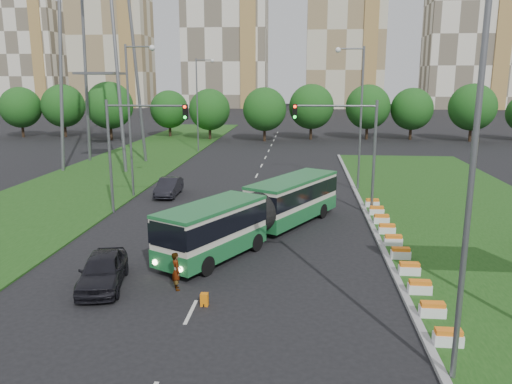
# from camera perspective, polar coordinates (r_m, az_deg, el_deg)

# --- Properties ---
(ground) EXTENTS (360.00, 360.00, 0.00)m
(ground) POSITION_cam_1_polar(r_m,az_deg,el_deg) (26.34, 1.88, -8.04)
(ground) COLOR black
(ground) RESTS_ON ground
(grass_median) EXTENTS (14.00, 60.00, 0.15)m
(grass_median) POSITION_cam_1_polar(r_m,az_deg,el_deg) (35.81, 23.99, -3.40)
(grass_median) COLOR #1A4614
(grass_median) RESTS_ON ground
(median_kerb) EXTENTS (0.30, 60.00, 0.18)m
(median_kerb) POSITION_cam_1_polar(r_m,az_deg,el_deg) (34.19, 12.88, -3.30)
(median_kerb) COLOR #999999
(median_kerb) RESTS_ON ground
(left_verge) EXTENTS (12.00, 110.00, 0.10)m
(left_verge) POSITION_cam_1_polar(r_m,az_deg,el_deg) (54.05, -15.88, 2.33)
(left_verge) COLOR #1A4614
(left_verge) RESTS_ON ground
(lane_markings) EXTENTS (0.20, 100.00, 0.01)m
(lane_markings) POSITION_cam_1_polar(r_m,az_deg,el_deg) (45.77, -0.38, 0.94)
(lane_markings) COLOR silver
(lane_markings) RESTS_ON ground
(flower_planters) EXTENTS (1.10, 20.30, 0.60)m
(flower_planters) POSITION_cam_1_polar(r_m,az_deg,el_deg) (28.44, 15.80, -5.98)
(flower_planters) COLOR white
(flower_planters) RESTS_ON grass_median
(traffic_mast_median) EXTENTS (5.76, 0.32, 8.00)m
(traffic_mast_median) POSITION_cam_1_polar(r_m,az_deg,el_deg) (34.98, 10.81, 5.95)
(traffic_mast_median) COLOR slate
(traffic_mast_median) RESTS_ON ground
(traffic_mast_left) EXTENTS (5.76, 0.32, 8.00)m
(traffic_mast_left) POSITION_cam_1_polar(r_m,az_deg,el_deg) (35.82, -14.06, 5.95)
(traffic_mast_left) COLOR slate
(traffic_mast_left) RESTS_ON ground
(street_lamps) EXTENTS (36.00, 60.00, 12.00)m
(street_lamps) POSITION_cam_1_polar(r_m,az_deg,el_deg) (35.03, -2.01, 7.24)
(street_lamps) COLOR slate
(street_lamps) RESTS_ON ground
(tree_line) EXTENTS (120.00, 8.00, 9.00)m
(tree_line) POSITION_cam_1_polar(r_m,az_deg,el_deg) (80.20, 11.54, 8.99)
(tree_line) COLOR #144B15
(tree_line) RESTS_ON ground
(apartment_tower_west) EXTENTS (26.00, 15.00, 48.00)m
(apartment_tower_west) POSITION_cam_1_polar(r_m,az_deg,el_deg) (187.37, -16.23, 16.70)
(apartment_tower_west) COLOR beige
(apartment_tower_west) RESTS_ON ground
(apartment_tower_cwest) EXTENTS (28.00, 15.00, 52.00)m
(apartment_tower_cwest) POSITION_cam_1_polar(r_m,az_deg,el_deg) (177.36, -3.51, 18.06)
(apartment_tower_cwest) COLOR white
(apartment_tower_cwest) RESTS_ON ground
(apartment_tower_ceast) EXTENTS (25.00, 15.00, 50.00)m
(apartment_tower_ceast) POSITION_cam_1_polar(r_m,az_deg,el_deg) (175.82, 10.15, 17.61)
(apartment_tower_ceast) COLOR beige
(apartment_tower_ceast) RESTS_ON ground
(apartment_tower_east) EXTENTS (27.00, 15.00, 47.00)m
(apartment_tower_east) POSITION_cam_1_polar(r_m,az_deg,el_deg) (183.18, 23.21, 16.15)
(apartment_tower_east) COLOR white
(apartment_tower_east) RESTS_ON ground
(midrise_west) EXTENTS (22.00, 14.00, 36.00)m
(midrise_west) POSITION_cam_1_polar(r_m,az_deg,el_deg) (199.63, -24.41, 14.09)
(midrise_west) COLOR white
(midrise_west) RESTS_ON ground
(articulated_bus) EXTENTS (2.48, 15.93, 2.62)m
(articulated_bus) POSITION_cam_1_polar(r_m,az_deg,el_deg) (30.00, -0.12, -2.21)
(articulated_bus) COLOR beige
(articulated_bus) RESTS_ON ground
(car_left_near) EXTENTS (2.78, 4.95, 1.59)m
(car_left_near) POSITION_cam_1_polar(r_m,az_deg,el_deg) (24.19, -17.12, -8.54)
(car_left_near) COLOR black
(car_left_near) RESTS_ON ground
(car_left_far) EXTENTS (1.67, 4.48, 1.46)m
(car_left_far) POSITION_cam_1_polar(r_m,az_deg,el_deg) (41.54, -9.93, 0.56)
(car_left_far) COLOR black
(car_left_far) RESTS_ON ground
(pedestrian) EXTENTS (0.65, 0.76, 1.76)m
(pedestrian) POSITION_cam_1_polar(r_m,az_deg,el_deg) (23.09, -9.09, -8.91)
(pedestrian) COLOR gray
(pedestrian) RESTS_ON ground
(shopping_trolley) EXTENTS (0.32, 0.34, 0.55)m
(shopping_trolley) POSITION_cam_1_polar(r_m,az_deg,el_deg) (21.60, -5.92, -12.13)
(shopping_trolley) COLOR orange
(shopping_trolley) RESTS_ON ground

